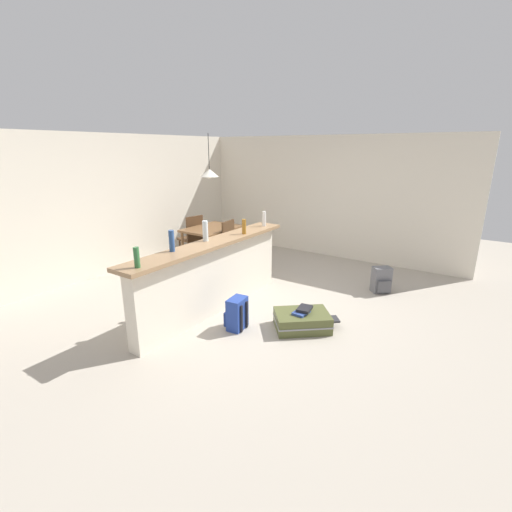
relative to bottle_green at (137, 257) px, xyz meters
name	(u,v)px	position (x,y,z in m)	size (l,w,h in m)	color
ground_plane	(252,304)	(1.80, -0.24, -1.16)	(13.00, 13.00, 0.05)	#ADA393
wall_back	(117,204)	(1.80, 2.81, 0.11)	(6.60, 0.10, 2.50)	silver
wall_right	(321,197)	(4.85, 0.06, 0.11)	(0.10, 6.00, 2.50)	silver
partition_half_wall	(214,279)	(1.29, 0.06, -0.65)	(2.80, 0.20, 0.97)	silver
bar_countertop	(212,243)	(1.29, 0.06, -0.14)	(2.96, 0.40, 0.05)	#93704C
bottle_green	(137,257)	(0.00, 0.00, 0.00)	(0.06, 0.06, 0.23)	#2D6B38
bottle_blue	(172,241)	(0.65, 0.16, 0.02)	(0.07, 0.07, 0.26)	#284C89
bottle_clear	(205,231)	(1.27, 0.16, 0.03)	(0.07, 0.07, 0.28)	silver
bottle_amber	(244,227)	(1.90, -0.03, 0.00)	(0.06, 0.06, 0.22)	#9E661E
bottle_white	(264,219)	(2.54, 0.03, 0.01)	(0.06, 0.06, 0.24)	silver
dining_table	(212,232)	(2.96, 1.51, -0.49)	(1.10, 0.80, 0.74)	brown
dining_chair_near_partition	(233,243)	(2.94, 0.98, -0.62)	(0.44, 0.44, 0.93)	#4C331E
dining_chair_far_side	(192,235)	(2.95, 2.04, -0.62)	(0.47, 0.47, 0.93)	#4C331E
pendant_lamp	(209,173)	(2.88, 1.45, 0.66)	(0.34, 0.34, 0.81)	black
suitcase_flat_olive	(302,321)	(1.51, -1.23, -1.03)	(0.82, 0.85, 0.22)	#51562D
backpack_blue	(237,314)	(1.04, -0.52, -0.94)	(0.30, 0.27, 0.42)	#233D93
backpack_grey	(381,280)	(3.32, -1.72, -0.94)	(0.34, 0.34, 0.42)	slate
book_stack	(303,310)	(1.51, -1.23, -0.88)	(0.30, 0.20, 0.07)	#334C99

